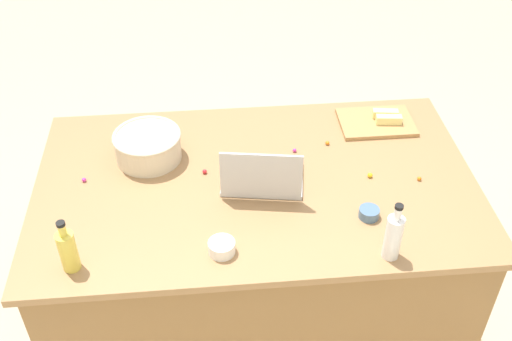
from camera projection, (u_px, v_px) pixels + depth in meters
name	position (u px, v px, depth m)	size (l,w,h in m)	color
ground_plane	(256.00, 323.00, 2.96)	(12.00, 12.00, 0.00)	#B7A88E
island_counter	(256.00, 259.00, 2.68)	(1.71, 1.03, 0.90)	olive
laptop	(262.00, 178.00, 2.33)	(0.34, 0.28, 0.22)	#B7B7BC
mixing_bowl_large	(148.00, 146.00, 2.47)	(0.27, 0.27, 0.12)	beige
bottle_oil	(68.00, 250.00, 2.00)	(0.06, 0.06, 0.21)	#DBC64C
bottle_vinegar	(393.00, 236.00, 2.03)	(0.06, 0.06, 0.23)	white
cutting_board	(376.00, 122.00, 2.69)	(0.32, 0.23, 0.02)	#AD7F4C
butter_stick_left	(385.00, 114.00, 2.69)	(0.11, 0.04, 0.04)	#F4E58C
butter_stick_right	(389.00, 120.00, 2.66)	(0.11, 0.04, 0.04)	#F4E58C
ramekin_small	(369.00, 213.00, 2.22)	(0.07, 0.07, 0.04)	slate
ramekin_medium	(222.00, 247.00, 2.09)	(0.09, 0.09, 0.05)	white
candy_0	(295.00, 150.00, 2.53)	(0.02, 0.02, 0.02)	#CC3399
candy_1	(370.00, 175.00, 2.40)	(0.02, 0.02, 0.02)	yellow
candy_2	(327.00, 143.00, 2.57)	(0.02, 0.02, 0.02)	orange
candy_3	(419.00, 179.00, 2.39)	(0.02, 0.02, 0.02)	orange
candy_4	(84.00, 180.00, 2.38)	(0.02, 0.02, 0.02)	#CC3399
candy_6	(205.00, 172.00, 2.42)	(0.02, 0.02, 0.02)	red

